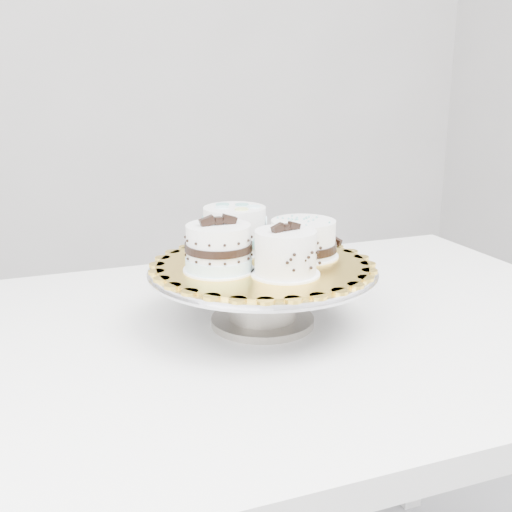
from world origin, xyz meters
name	(u,v)px	position (x,y,z in m)	size (l,w,h in m)	color
wall_back	(93,0)	(0.00, 1.75, 1.40)	(3.50, 0.02, 2.80)	silver
table	(267,367)	(-0.13, 0.10, 0.68)	(1.32, 0.94, 0.75)	white
cake_stand	(263,285)	(-0.14, 0.11, 0.82)	(0.37, 0.37, 0.10)	gray
cake_board	(263,265)	(-0.14, 0.11, 0.85)	(0.34, 0.34, 0.00)	gold
cake_swirl	(286,254)	(-0.13, 0.04, 0.89)	(0.11, 0.11, 0.08)	white
cake_banded	(219,250)	(-0.21, 0.11, 0.89)	(0.11, 0.11, 0.09)	white
cake_dots	(235,229)	(-0.15, 0.20, 0.89)	(0.14, 0.14, 0.08)	white
cake_ribbon	(304,240)	(-0.06, 0.12, 0.88)	(0.14, 0.14, 0.06)	white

